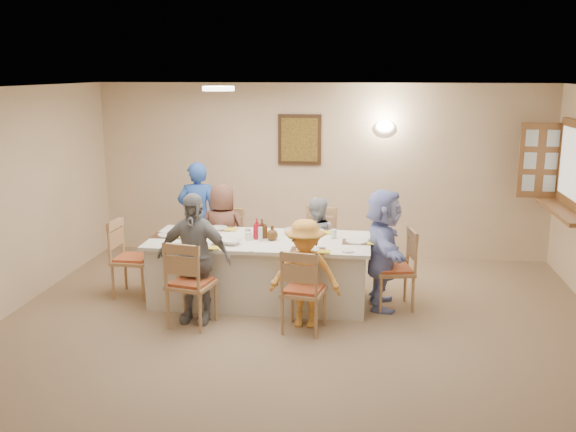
# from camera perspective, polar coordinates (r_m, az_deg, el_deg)

# --- Properties ---
(ground) EXTENTS (7.00, 7.00, 0.00)m
(ground) POSITION_cam_1_polar(r_m,az_deg,el_deg) (6.30, 0.17, -12.27)
(ground) COLOR #96805D
(room_walls) EXTENTS (7.00, 7.00, 7.00)m
(room_walls) POSITION_cam_1_polar(r_m,az_deg,el_deg) (5.82, 0.18, 1.36)
(room_walls) COLOR beige
(room_walls) RESTS_ON ground
(wall_picture) EXTENTS (0.62, 0.05, 0.72)m
(wall_picture) POSITION_cam_1_polar(r_m,az_deg,el_deg) (9.23, 1.04, 6.80)
(wall_picture) COLOR #442A17
(wall_picture) RESTS_ON room_walls
(wall_sconce) EXTENTS (0.26, 0.09, 0.18)m
(wall_sconce) POSITION_cam_1_polar(r_m,az_deg,el_deg) (9.13, 8.60, 7.85)
(wall_sconce) COLOR white
(wall_sconce) RESTS_ON room_walls
(ceiling_light) EXTENTS (0.36, 0.36, 0.05)m
(ceiling_light) POSITION_cam_1_polar(r_m,az_deg,el_deg) (7.36, -6.21, 11.20)
(ceiling_light) COLOR white
(ceiling_light) RESTS_ON room_walls
(hatch_sill) EXTENTS (0.30, 1.50, 0.05)m
(hatch_sill) POSITION_cam_1_polar(r_m,az_deg,el_deg) (8.57, 23.31, 0.36)
(hatch_sill) COLOR brown
(hatch_sill) RESTS_ON room_walls
(shutter_door) EXTENTS (0.55, 0.04, 1.00)m
(shutter_door) POSITION_cam_1_polar(r_m,az_deg,el_deg) (9.17, 21.50, 4.61)
(shutter_door) COLOR brown
(shutter_door) RESTS_ON room_walls
(dining_table) EXTENTS (2.55, 1.08, 0.76)m
(dining_table) POSITION_cam_1_polar(r_m,az_deg,el_deg) (7.55, -2.49, -4.84)
(dining_table) COLOR white
(dining_table) RESTS_ON ground
(chair_back_left) EXTENTS (0.50, 0.50, 0.91)m
(chair_back_left) POSITION_cam_1_polar(r_m,az_deg,el_deg) (8.40, -5.61, -2.52)
(chair_back_left) COLOR tan
(chair_back_left) RESTS_ON ground
(chair_back_right) EXTENTS (0.53, 0.53, 0.95)m
(chair_back_right) POSITION_cam_1_polar(r_m,az_deg,el_deg) (8.21, 2.59, -2.68)
(chair_back_right) COLOR tan
(chair_back_right) RESTS_ON ground
(chair_front_left) EXTENTS (0.54, 0.54, 0.95)m
(chair_front_left) POSITION_cam_1_polar(r_m,az_deg,el_deg) (6.91, -8.58, -5.83)
(chair_front_left) COLOR tan
(chair_front_left) RESTS_ON ground
(chair_front_right) EXTENTS (0.50, 0.50, 0.90)m
(chair_front_right) POSITION_cam_1_polar(r_m,az_deg,el_deg) (6.70, 1.42, -6.52)
(chair_front_right) COLOR tan
(chair_front_right) RESTS_ON ground
(chair_left_end) EXTENTS (0.47, 0.47, 0.94)m
(chair_left_end) POSITION_cam_1_polar(r_m,az_deg,el_deg) (7.93, -13.63, -3.65)
(chair_left_end) COLOR tan
(chair_left_end) RESTS_ON ground
(chair_right_end) EXTENTS (0.52, 0.52, 0.92)m
(chair_right_end) POSITION_cam_1_polar(r_m,az_deg,el_deg) (7.43, 9.40, -4.65)
(chair_right_end) COLOR tan
(chair_right_end) RESTS_ON ground
(diner_back_left) EXTENTS (0.69, 0.50, 1.28)m
(diner_back_left) POSITION_cam_1_polar(r_m,az_deg,el_deg) (8.24, -5.82, -1.50)
(diner_back_left) COLOR brown
(diner_back_left) RESTS_ON ground
(diner_back_right) EXTENTS (0.72, 0.64, 1.13)m
(diner_back_right) POSITION_cam_1_polar(r_m,az_deg,el_deg) (8.07, 2.52, -2.29)
(diner_back_right) COLOR #ACB0BC
(diner_back_right) RESTS_ON ground
(diner_front_left) EXTENTS (0.91, 0.53, 1.42)m
(diner_front_left) POSITION_cam_1_polar(r_m,az_deg,el_deg) (6.95, -8.37, -3.70)
(diner_front_left) COLOR gray
(diner_front_left) RESTS_ON ground
(diner_front_right) EXTENTS (0.79, 0.49, 1.17)m
(diner_front_right) POSITION_cam_1_polar(r_m,az_deg,el_deg) (6.77, 1.53, -5.14)
(diner_front_right) COLOR #F5A740
(diner_front_right) RESTS_ON ground
(diner_right_end) EXTENTS (1.32, 0.52, 1.38)m
(diner_right_end) POSITION_cam_1_polar(r_m,az_deg,el_deg) (7.36, 8.46, -2.91)
(diner_right_end) COLOR #A9B8FF
(diner_right_end) RESTS_ON ground
(caregiver) EXTENTS (0.68, 0.57, 1.48)m
(caregiver) POSITION_cam_1_polar(r_m,az_deg,el_deg) (8.76, -8.01, -0.01)
(caregiver) COLOR blue
(caregiver) RESTS_ON ground
(placemat_fl) EXTENTS (0.36, 0.27, 0.01)m
(placemat_fl) POSITION_cam_1_polar(r_m,az_deg,el_deg) (7.17, -7.83, -2.71)
(placemat_fl) COLOR #472B19
(placemat_fl) RESTS_ON dining_table
(plate_fl) EXTENTS (0.25, 0.25, 0.02)m
(plate_fl) POSITION_cam_1_polar(r_m,az_deg,el_deg) (7.17, -7.83, -2.63)
(plate_fl) COLOR white
(plate_fl) RESTS_ON dining_table
(napkin_fl) EXTENTS (0.13, 0.13, 0.01)m
(napkin_fl) POSITION_cam_1_polar(r_m,az_deg,el_deg) (7.08, -6.53, -2.82)
(napkin_fl) COLOR yellow
(napkin_fl) RESTS_ON dining_table
(placemat_fr) EXTENTS (0.37, 0.28, 0.01)m
(placemat_fr) POSITION_cam_1_polar(r_m,az_deg,el_deg) (6.96, 1.76, -3.08)
(placemat_fr) COLOR #472B19
(placemat_fr) RESTS_ON dining_table
(plate_fr) EXTENTS (0.25, 0.25, 0.02)m
(plate_fr) POSITION_cam_1_polar(r_m,az_deg,el_deg) (6.96, 1.76, -3.00)
(plate_fr) COLOR white
(plate_fr) RESTS_ON dining_table
(napkin_fr) EXTENTS (0.14, 0.14, 0.01)m
(napkin_fr) POSITION_cam_1_polar(r_m,az_deg,el_deg) (6.90, 3.21, -3.18)
(napkin_fr) COLOR yellow
(napkin_fr) RESTS_ON dining_table
(placemat_bl) EXTENTS (0.36, 0.27, 0.01)m
(placemat_bl) POSITION_cam_1_polar(r_m,az_deg,el_deg) (7.96, -6.27, -1.11)
(placemat_bl) COLOR #472B19
(placemat_bl) RESTS_ON dining_table
(plate_bl) EXTENTS (0.24, 0.24, 0.01)m
(plate_bl) POSITION_cam_1_polar(r_m,az_deg,el_deg) (7.96, -6.27, -1.04)
(plate_bl) COLOR white
(plate_bl) RESTS_ON dining_table
(napkin_bl) EXTENTS (0.15, 0.15, 0.01)m
(napkin_bl) POSITION_cam_1_polar(r_m,az_deg,el_deg) (7.87, -5.08, -1.19)
(napkin_bl) COLOR yellow
(napkin_bl) RESTS_ON dining_table
(placemat_br) EXTENTS (0.33, 0.25, 0.01)m
(placemat_br) POSITION_cam_1_polar(r_m,az_deg,el_deg) (7.77, 2.37, -1.39)
(placemat_br) COLOR #472B19
(placemat_br) RESTS_ON dining_table
(plate_br) EXTENTS (0.23, 0.23, 0.01)m
(plate_br) POSITION_cam_1_polar(r_m,az_deg,el_deg) (7.77, 2.37, -1.32)
(plate_br) COLOR white
(plate_br) RESTS_ON dining_table
(napkin_br) EXTENTS (0.14, 0.14, 0.01)m
(napkin_br) POSITION_cam_1_polar(r_m,az_deg,el_deg) (7.71, 3.67, -1.47)
(napkin_br) COLOR yellow
(napkin_br) RESTS_ON dining_table
(placemat_le) EXTENTS (0.37, 0.27, 0.01)m
(placemat_le) POSITION_cam_1_polar(r_m,az_deg,el_deg) (7.70, -10.61, -1.73)
(placemat_le) COLOR #472B19
(placemat_le) RESTS_ON dining_table
(plate_le) EXTENTS (0.24, 0.24, 0.02)m
(plate_le) POSITION_cam_1_polar(r_m,az_deg,el_deg) (7.70, -10.62, -1.66)
(plate_le) COLOR white
(plate_le) RESTS_ON dining_table
(napkin_le) EXTENTS (0.13, 0.13, 0.01)m
(napkin_le) POSITION_cam_1_polar(r_m,az_deg,el_deg) (7.60, -9.44, -1.82)
(napkin_le) COLOR yellow
(napkin_le) RESTS_ON dining_table
(placemat_re) EXTENTS (0.33, 0.24, 0.01)m
(placemat_re) POSITION_cam_1_polar(r_m,az_deg,el_deg) (7.34, 6.13, -2.31)
(placemat_re) COLOR #472B19
(placemat_re) RESTS_ON dining_table
(plate_re) EXTENTS (0.26, 0.26, 0.02)m
(plate_re) POSITION_cam_1_polar(r_m,az_deg,el_deg) (7.34, 6.13, -2.23)
(plate_re) COLOR white
(plate_re) RESTS_ON dining_table
(napkin_re) EXTENTS (0.13, 0.13, 0.01)m
(napkin_re) POSITION_cam_1_polar(r_m,az_deg,el_deg) (7.29, 7.54, -2.40)
(napkin_re) COLOR yellow
(napkin_re) RESTS_ON dining_table
(teacup_a) EXTENTS (0.18, 0.18, 0.08)m
(teacup_a) POSITION_cam_1_polar(r_m,az_deg,el_deg) (7.33, -9.14, -2.12)
(teacup_a) COLOR white
(teacup_a) RESTS_ON dining_table
(teacup_b) EXTENTS (0.13, 0.13, 0.09)m
(teacup_b) POSITION_cam_1_polar(r_m,az_deg,el_deg) (7.89, 1.18, -0.86)
(teacup_b) COLOR white
(teacup_b) RESTS_ON dining_table
(bowl_a) EXTENTS (0.31, 0.31, 0.05)m
(bowl_a) POSITION_cam_1_polar(r_m,az_deg,el_deg) (7.24, -5.05, -2.30)
(bowl_a) COLOR white
(bowl_a) RESTS_ON dining_table
(bowl_b) EXTENTS (0.30, 0.30, 0.07)m
(bowl_b) POSITION_cam_1_polar(r_m,az_deg,el_deg) (7.63, 0.44, -1.40)
(bowl_b) COLOR white
(bowl_b) RESTS_ON dining_table
(condiment_ketchup) EXTENTS (0.13, 0.13, 0.24)m
(condiment_ketchup) POSITION_cam_1_polar(r_m,az_deg,el_deg) (7.42, -2.79, -1.12)
(condiment_ketchup) COLOR red
(condiment_ketchup) RESTS_ON dining_table
(condiment_brown) EXTENTS (0.18, 0.18, 0.22)m
(condiment_brown) POSITION_cam_1_polar(r_m,az_deg,el_deg) (7.47, -2.32, -1.11)
(condiment_brown) COLOR #4E3214
(condiment_brown) RESTS_ON dining_table
(condiment_malt) EXTENTS (0.14, 0.14, 0.17)m
(condiment_malt) POSITION_cam_1_polar(r_m,az_deg,el_deg) (7.37, -1.41, -1.50)
(condiment_malt) COLOR #4E3214
(condiment_malt) RESTS_ON dining_table
(drinking_glass) EXTENTS (0.07, 0.07, 0.11)m
(drinking_glass) POSITION_cam_1_polar(r_m,az_deg,el_deg) (7.50, -3.59, -1.50)
(drinking_glass) COLOR silver
(drinking_glass) RESTS_ON dining_table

